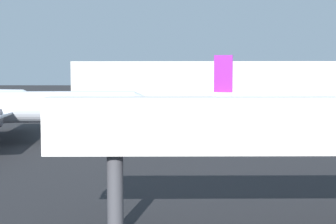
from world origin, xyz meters
The scene contains 4 objects.
airplane_on_taxiway centered at (-20.16, 37.71, 3.66)m, with size 33.27×26.94×10.92m.
airplane_far_left centered at (13.09, 56.61, 3.18)m, with size 26.34×20.78×9.70m.
jet_bridge centered at (3.95, 9.93, 4.71)m, with size 21.76×2.93×6.22m.
terminal_building centered at (7.17, 124.24, 5.15)m, with size 74.61×20.33×10.29m, color beige.
Camera 1 is at (-2.22, -10.84, 6.97)m, focal length 52.11 mm.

